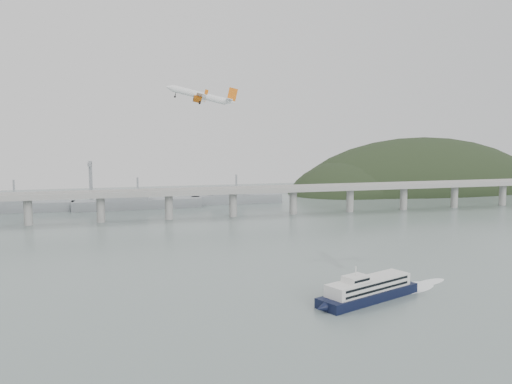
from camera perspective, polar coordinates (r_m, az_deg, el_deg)
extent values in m
plane|color=slate|center=(233.49, 3.55, -10.31)|extent=(900.00, 900.00, 0.00)
cube|color=gray|center=(420.65, -5.11, -0.01)|extent=(800.00, 22.00, 2.20)
cube|color=gray|center=(410.15, -4.87, 0.11)|extent=(800.00, 0.60, 1.80)
cube|color=gray|center=(430.72, -5.36, 0.41)|extent=(800.00, 0.60, 1.80)
cylinder|color=gray|center=(419.97, -22.86, -1.95)|extent=(6.00, 6.00, 21.00)
cylinder|color=gray|center=(415.96, -16.03, -1.77)|extent=(6.00, 6.00, 21.00)
cylinder|color=gray|center=(417.93, -9.16, -1.56)|extent=(6.00, 6.00, 21.00)
cylinder|color=gray|center=(425.80, -2.45, -1.33)|extent=(6.00, 6.00, 21.00)
cylinder|color=gray|center=(439.26, 3.93, -1.10)|extent=(6.00, 6.00, 21.00)
cylinder|color=gray|center=(457.82, 9.86, -0.87)|extent=(6.00, 6.00, 21.00)
cylinder|color=gray|center=(480.87, 15.28, -0.66)|extent=(6.00, 6.00, 21.00)
cylinder|color=gray|center=(507.82, 20.16, -0.46)|extent=(6.00, 6.00, 21.00)
cylinder|color=gray|center=(538.08, 24.52, -0.28)|extent=(6.00, 6.00, 21.00)
ellipsoid|color=black|center=(646.10, 17.08, -1.39)|extent=(320.00, 150.00, 156.00)
ellipsoid|color=black|center=(591.50, 9.79, -1.32)|extent=(140.00, 110.00, 96.00)
ellipsoid|color=black|center=(706.53, 22.83, -1.54)|extent=(220.00, 140.00, 120.00)
cube|color=slate|center=(492.28, -24.04, -1.48)|extent=(95.67, 20.15, 8.00)
cube|color=slate|center=(492.92, -25.18, -0.58)|extent=(33.90, 15.02, 8.00)
cylinder|color=slate|center=(490.48, -24.13, 0.37)|extent=(1.60, 1.60, 14.00)
cube|color=slate|center=(481.49, -12.31, -1.23)|extent=(110.55, 21.43, 8.00)
cube|color=slate|center=(480.14, -13.64, -0.32)|extent=(39.01, 16.73, 8.00)
cylinder|color=slate|center=(479.65, -12.35, 0.67)|extent=(1.60, 1.60, 14.00)
cube|color=slate|center=(503.42, -2.08, -0.75)|extent=(85.00, 13.60, 8.00)
cube|color=slate|center=(500.66, -3.03, 0.13)|extent=(29.75, 11.90, 8.00)
cylinder|color=slate|center=(501.65, -2.09, 1.06)|extent=(1.60, 1.60, 14.00)
cube|color=slate|center=(514.34, -16.99, 0.92)|extent=(3.00, 3.00, 40.00)
cube|color=slate|center=(503.02, -17.10, 2.85)|extent=(3.00, 28.00, 3.00)
cube|color=black|center=(224.96, 11.74, -10.58)|extent=(49.04, 29.16, 3.86)
cone|color=black|center=(206.76, 6.90, -12.03)|extent=(5.94, 5.41, 3.86)
cube|color=silver|center=(223.74, 11.77, -9.51)|extent=(41.16, 24.43, 4.83)
cube|color=black|center=(220.38, 12.75, -9.44)|extent=(33.96, 14.17, 0.97)
cube|color=black|center=(221.02, 12.73, -10.02)|extent=(33.96, 14.17, 0.97)
cube|color=black|center=(226.48, 10.83, -8.96)|extent=(33.96, 14.17, 0.97)
cube|color=black|center=(227.10, 10.82, -9.53)|extent=(33.96, 14.17, 0.97)
cube|color=silver|center=(217.15, 10.44, -8.97)|extent=(11.51, 9.94, 2.51)
cube|color=black|center=(214.96, 11.13, -9.15)|extent=(8.07, 3.43, 0.97)
cylinder|color=silver|center=(216.35, 10.46, -8.18)|extent=(0.63, 0.63, 3.86)
ellipsoid|color=white|center=(245.85, 15.91, -9.67)|extent=(31.01, 23.48, 0.19)
ellipsoid|color=white|center=(256.48, 17.74, -9.06)|extent=(21.93, 14.40, 0.19)
cylinder|color=white|center=(298.58, -5.97, 10.12)|extent=(29.48, 9.47, 10.58)
cone|color=white|center=(299.10, -9.15, 10.83)|extent=(5.59, 4.62, 4.68)
cone|color=white|center=(299.09, -2.68, 9.46)|extent=(6.29, 4.34, 4.93)
cube|color=white|center=(298.46, -5.82, 9.88)|extent=(9.85, 35.90, 3.39)
cube|color=white|center=(299.12, -2.85, 9.64)|extent=(4.95, 12.89, 1.68)
cube|color=#D9620E|center=(299.61, -2.50, 10.23)|extent=(6.20, 1.15, 7.72)
cylinder|color=#D9620E|center=(304.01, -6.20, 9.56)|extent=(5.21, 3.29, 3.40)
cylinder|color=black|center=(304.03, -6.61, 9.66)|extent=(1.28, 2.49, 2.43)
cube|color=white|center=(304.12, -6.16, 9.75)|extent=(2.85, 0.65, 1.85)
cylinder|color=#D9620E|center=(292.59, -6.16, 9.80)|extent=(5.21, 3.29, 3.40)
cylinder|color=black|center=(292.61, -6.58, 9.90)|extent=(1.28, 2.49, 2.43)
cube|color=white|center=(292.70, -6.11, 10.00)|extent=(2.85, 0.65, 1.85)
cylinder|color=black|center=(300.95, -5.91, 9.48)|extent=(1.01, 0.47, 2.54)
cylinder|color=black|center=(300.83, -5.96, 9.27)|extent=(1.44, 0.60, 1.41)
cylinder|color=black|center=(295.55, -5.89, 9.59)|extent=(1.01, 0.47, 2.54)
cylinder|color=black|center=(295.43, -5.94, 9.37)|extent=(1.44, 0.60, 1.41)
cylinder|color=black|center=(298.55, -8.48, 10.11)|extent=(1.01, 0.47, 2.54)
cylinder|color=black|center=(298.43, -8.53, 9.90)|extent=(1.44, 0.60, 1.41)
cube|color=#D9620E|center=(316.25, -5.48, 9.66)|extent=(2.24, 0.49, 2.84)
cube|color=#D9620E|center=(280.98, -5.24, 10.44)|extent=(2.24, 0.49, 2.84)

